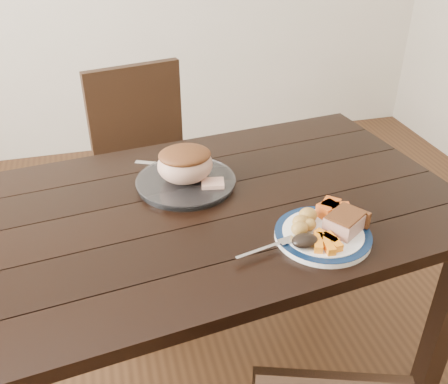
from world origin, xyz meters
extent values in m
plane|color=#472B16|center=(0.00, 0.00, 0.00)|extent=(4.00, 4.00, 0.00)
cube|color=black|center=(0.00, 0.00, 0.73)|extent=(1.70, 1.10, 0.04)
cube|color=black|center=(0.76, -0.28, 0.35)|extent=(0.07, 0.07, 0.71)
cube|color=black|center=(0.67, 0.46, 0.35)|extent=(0.07, 0.07, 0.71)
cube|color=black|center=(-0.05, 0.65, 0.45)|extent=(0.50, 0.50, 0.04)
cube|color=black|center=(-0.09, 0.84, 0.70)|extent=(0.42, 0.13, 0.46)
cube|color=black|center=(0.09, 0.87, 0.21)|extent=(0.04, 0.04, 0.43)
cube|color=black|center=(0.17, 0.51, 0.21)|extent=(0.04, 0.04, 0.43)
cube|color=black|center=(-0.26, 0.79, 0.21)|extent=(0.04, 0.04, 0.43)
cube|color=black|center=(-0.18, 0.43, 0.21)|extent=(0.04, 0.04, 0.43)
cylinder|color=white|center=(0.30, -0.24, 0.76)|extent=(0.26, 0.26, 0.02)
torus|color=#0B1D3A|center=(0.30, -0.24, 0.77)|extent=(0.26, 0.26, 0.02)
cylinder|color=white|center=(-0.01, 0.13, 0.76)|extent=(0.31, 0.31, 0.02)
cube|color=tan|center=(0.36, -0.24, 0.79)|extent=(0.13, 0.12, 0.04)
ellipsoid|color=gold|center=(0.28, -0.19, 0.79)|extent=(0.05, 0.05, 0.04)
ellipsoid|color=gold|center=(0.27, -0.22, 0.79)|extent=(0.04, 0.04, 0.03)
ellipsoid|color=gold|center=(0.25, -0.21, 0.79)|extent=(0.05, 0.04, 0.04)
ellipsoid|color=gold|center=(0.23, -0.23, 0.79)|extent=(0.05, 0.04, 0.04)
cube|color=orange|center=(0.30, -0.30, 0.78)|extent=(0.03, 0.07, 0.02)
cube|color=orange|center=(0.29, -0.28, 0.78)|extent=(0.05, 0.07, 0.02)
cube|color=orange|center=(0.26, -0.29, 0.78)|extent=(0.05, 0.07, 0.02)
cube|color=orange|center=(0.28, -0.31, 0.78)|extent=(0.03, 0.07, 0.02)
cube|color=orange|center=(0.37, -0.19, 0.79)|extent=(0.06, 0.06, 0.04)
cube|color=orange|center=(0.36, -0.16, 0.79)|extent=(0.07, 0.07, 0.04)
cube|color=orange|center=(0.34, -0.17, 0.79)|extent=(0.07, 0.06, 0.04)
ellipsoid|color=black|center=(0.23, -0.28, 0.79)|extent=(0.07, 0.05, 0.03)
cube|color=silver|center=(0.11, -0.27, 0.77)|extent=(0.14, 0.04, 0.00)
cube|color=silver|center=(0.19, -0.25, 0.77)|extent=(0.05, 0.04, 0.00)
ellipsoid|color=tan|center=(-0.01, 0.13, 0.82)|extent=(0.17, 0.15, 0.11)
cube|color=tan|center=(0.07, 0.07, 0.78)|extent=(0.08, 0.07, 0.02)
cube|color=silver|center=(-0.06, 0.29, 0.75)|extent=(0.19, 0.10, 0.00)
cube|color=black|center=(0.09, 0.22, 0.76)|extent=(0.12, 0.07, 0.01)
camera|label=1|loc=(-0.24, -1.23, 1.57)|focal=40.00mm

